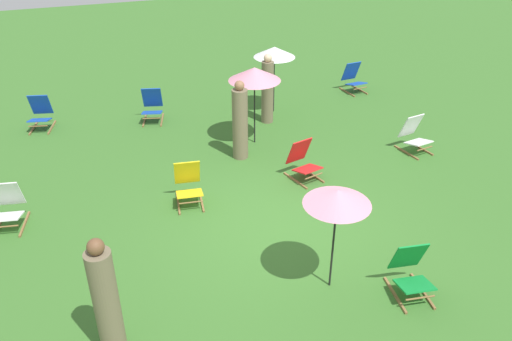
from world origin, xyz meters
TOP-DOWN VIEW (x-y plane):
  - ground_plane at (0.00, 0.00)m, footprint 40.00×40.00m
  - deckchair_0 at (-1.27, 5.36)m, footprint 0.66×0.86m
  - deckchair_1 at (-3.92, 5.82)m, footprint 0.65×0.85m
  - deckchair_2 at (-4.45, 1.68)m, footprint 0.61×0.84m
  - deckchair_3 at (4.50, 5.44)m, footprint 0.55×0.81m
  - deckchair_4 at (1.10, 1.43)m, footprint 0.65×0.85m
  - deckchair_5 at (3.94, 1.70)m, footprint 0.59×0.83m
  - deckchair_7 at (-1.30, 1.34)m, footprint 0.58×0.82m
  - deckchair_8 at (1.18, -2.17)m, footprint 0.59×0.82m
  - umbrella_0 at (1.81, 4.85)m, footprint 1.05×1.05m
  - umbrella_1 at (0.15, -1.65)m, footprint 0.96×0.96m
  - umbrella_2 at (0.72, 3.29)m, footprint 1.16×1.16m
  - person_0 at (0.19, 2.72)m, footprint 0.39×0.39m
  - person_1 at (-3.05, -1.82)m, footprint 0.32×0.32m
  - person_2 at (1.41, 4.28)m, footprint 0.40×0.40m

SIDE VIEW (x-z plane):
  - ground_plane at x=0.00m, z-range 0.00..0.00m
  - deckchair_0 at x=-1.27m, z-range -0.05..0.79m
  - deckchair_1 at x=-3.92m, z-range -0.05..0.79m
  - deckchair_2 at x=-4.45m, z-range -0.05..0.79m
  - deckchair_3 at x=4.50m, z-range -0.05..0.79m
  - deckchair_4 at x=1.10m, z-range -0.05..0.79m
  - deckchair_5 at x=3.94m, z-range -0.05..0.79m
  - deckchair_7 at x=-1.30m, z-range -0.05..0.79m
  - deckchair_8 at x=1.18m, z-range -0.05..0.79m
  - person_0 at x=0.19m, z-range -0.06..1.71m
  - person_2 at x=1.41m, z-range -0.05..1.70m
  - person_1 at x=-3.05m, z-range -0.05..1.76m
  - umbrella_1 at x=0.15m, z-range 0.73..2.42m
  - umbrella_0 at x=1.81m, z-range 0.73..2.45m
  - umbrella_2 at x=0.72m, z-range 0.75..2.56m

